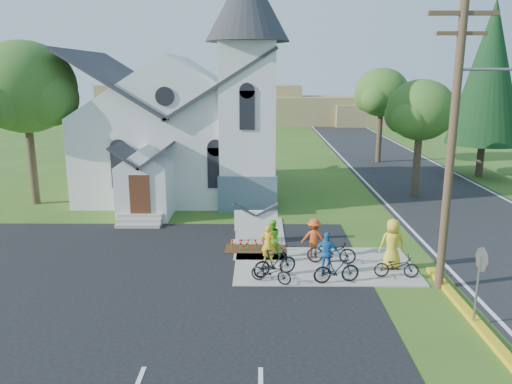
{
  "coord_description": "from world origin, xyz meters",
  "views": [
    {
      "loc": [
        -1.03,
        -17.9,
        7.4
      ],
      "look_at": [
        -1.21,
        5.0,
        1.91
      ],
      "focal_mm": 35.0,
      "sensor_mm": 36.0,
      "label": 1
    }
  ],
  "objects_px": {
    "bike_0": "(271,272)",
    "bike_1": "(275,262)",
    "bike_2": "(331,251)",
    "utility_pole": "(454,135)",
    "cyclist_2": "(327,253)",
    "bike_4": "(397,266)",
    "cyclist_3": "(314,238)",
    "bike_3": "(336,269)",
    "cyclist_4": "(392,244)",
    "stop_sign": "(480,270)",
    "cyclist_1": "(272,238)",
    "cyclist_0": "(268,244)",
    "church_sign": "(256,221)"
  },
  "relations": [
    {
      "from": "church_sign",
      "to": "cyclist_1",
      "type": "bearing_deg",
      "value": -69.94
    },
    {
      "from": "cyclist_2",
      "to": "bike_4",
      "type": "xyz_separation_m",
      "value": [
        2.53,
        -0.31,
        -0.39
      ]
    },
    {
      "from": "bike_2",
      "to": "bike_3",
      "type": "distance_m",
      "value": 1.88
    },
    {
      "from": "bike_1",
      "to": "bike_3",
      "type": "relative_size",
      "value": 1.03
    },
    {
      "from": "cyclist_1",
      "to": "bike_3",
      "type": "bearing_deg",
      "value": 115.7
    },
    {
      "from": "bike_1",
      "to": "bike_2",
      "type": "height_order",
      "value": "bike_1"
    },
    {
      "from": "cyclist_1",
      "to": "bike_1",
      "type": "bearing_deg",
      "value": 76.6
    },
    {
      "from": "utility_pole",
      "to": "cyclist_2",
      "type": "xyz_separation_m",
      "value": [
        -3.89,
        1.11,
        -4.54
      ]
    },
    {
      "from": "church_sign",
      "to": "utility_pole",
      "type": "distance_m",
      "value": 9.18
    },
    {
      "from": "bike_2",
      "to": "cyclist_3",
      "type": "distance_m",
      "value": 0.98
    },
    {
      "from": "utility_pole",
      "to": "cyclist_2",
      "type": "bearing_deg",
      "value": 164.1
    },
    {
      "from": "bike_2",
      "to": "utility_pole",
      "type": "bearing_deg",
      "value": -114.04
    },
    {
      "from": "church_sign",
      "to": "cyclist_3",
      "type": "height_order",
      "value": "church_sign"
    },
    {
      "from": "bike_0",
      "to": "bike_1",
      "type": "bearing_deg",
      "value": 9.44
    },
    {
      "from": "bike_4",
      "to": "utility_pole",
      "type": "bearing_deg",
      "value": -116.09
    },
    {
      "from": "bike_1",
      "to": "bike_2",
      "type": "bearing_deg",
      "value": -85.42
    },
    {
      "from": "bike_0",
      "to": "cyclist_4",
      "type": "distance_m",
      "value": 4.89
    },
    {
      "from": "utility_pole",
      "to": "bike_3",
      "type": "height_order",
      "value": "utility_pole"
    },
    {
      "from": "cyclist_0",
      "to": "bike_1",
      "type": "bearing_deg",
      "value": 110.35
    },
    {
      "from": "cyclist_0",
      "to": "bike_3",
      "type": "distance_m",
      "value": 3.11
    },
    {
      "from": "cyclist_1",
      "to": "cyclist_3",
      "type": "relative_size",
      "value": 0.97
    },
    {
      "from": "church_sign",
      "to": "bike_2",
      "type": "height_order",
      "value": "church_sign"
    },
    {
      "from": "cyclist_3",
      "to": "cyclist_4",
      "type": "xyz_separation_m",
      "value": [
        2.86,
        -1.18,
        0.17
      ]
    },
    {
      "from": "stop_sign",
      "to": "bike_1",
      "type": "height_order",
      "value": "stop_sign"
    },
    {
      "from": "cyclist_0",
      "to": "church_sign",
      "type": "bearing_deg",
      "value": -67.94
    },
    {
      "from": "cyclist_1",
      "to": "bike_3",
      "type": "height_order",
      "value": "cyclist_1"
    },
    {
      "from": "bike_1",
      "to": "bike_4",
      "type": "distance_m",
      "value": 4.47
    },
    {
      "from": "cyclist_0",
      "to": "cyclist_3",
      "type": "xyz_separation_m",
      "value": [
        1.87,
        0.62,
        0.03
      ]
    },
    {
      "from": "cyclist_1",
      "to": "bike_3",
      "type": "relative_size",
      "value": 0.93
    },
    {
      "from": "cyclist_3",
      "to": "bike_3",
      "type": "xyz_separation_m",
      "value": [
        0.54,
        -2.56,
        -0.3
      ]
    },
    {
      "from": "bike_0",
      "to": "bike_3",
      "type": "xyz_separation_m",
      "value": [
        2.34,
        0.0,
        0.1
      ]
    },
    {
      "from": "bike_2",
      "to": "bike_3",
      "type": "relative_size",
      "value": 1.13
    },
    {
      "from": "cyclist_0",
      "to": "bike_3",
      "type": "relative_size",
      "value": 0.92
    },
    {
      "from": "cyclist_4",
      "to": "cyclist_0",
      "type": "bearing_deg",
      "value": -9.6
    },
    {
      "from": "cyclist_1",
      "to": "cyclist_2",
      "type": "height_order",
      "value": "cyclist_2"
    },
    {
      "from": "church_sign",
      "to": "bike_0",
      "type": "relative_size",
      "value": 1.43
    },
    {
      "from": "bike_1",
      "to": "cyclist_3",
      "type": "xyz_separation_m",
      "value": [
        1.65,
        1.95,
        0.29
      ]
    },
    {
      "from": "cyclist_2",
      "to": "cyclist_4",
      "type": "distance_m",
      "value": 2.63
    },
    {
      "from": "cyclist_2",
      "to": "bike_2",
      "type": "relative_size",
      "value": 0.85
    },
    {
      "from": "stop_sign",
      "to": "cyclist_2",
      "type": "bearing_deg",
      "value": 136.14
    },
    {
      "from": "utility_pole",
      "to": "bike_2",
      "type": "relative_size",
      "value": 5.22
    },
    {
      "from": "bike_3",
      "to": "cyclist_4",
      "type": "bearing_deg",
      "value": -68.74
    },
    {
      "from": "bike_0",
      "to": "bike_4",
      "type": "relative_size",
      "value": 0.95
    },
    {
      "from": "bike_0",
      "to": "bike_4",
      "type": "bearing_deg",
      "value": -60.38
    },
    {
      "from": "utility_pole",
      "to": "bike_1",
      "type": "bearing_deg",
      "value": 171.13
    },
    {
      "from": "bike_3",
      "to": "bike_4",
      "type": "height_order",
      "value": "bike_3"
    },
    {
      "from": "cyclist_3",
      "to": "bike_2",
      "type": "bearing_deg",
      "value": 142.04
    },
    {
      "from": "bike_0",
      "to": "bike_2",
      "type": "bearing_deg",
      "value": -28.84
    },
    {
      "from": "cyclist_0",
      "to": "bike_4",
      "type": "relative_size",
      "value": 0.96
    },
    {
      "from": "utility_pole",
      "to": "cyclist_1",
      "type": "relative_size",
      "value": 6.33
    }
  ]
}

